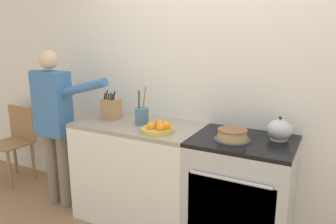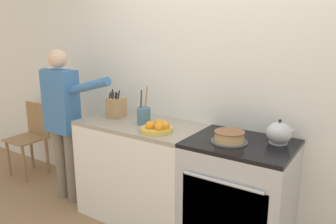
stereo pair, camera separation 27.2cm
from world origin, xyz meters
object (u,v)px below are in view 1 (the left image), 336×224
at_px(knife_block, 111,109).
at_px(fruit_bowl, 158,128).
at_px(stove_range, 240,195).
at_px(layer_cake, 232,135).
at_px(person_baker, 54,117).
at_px(dining_chair, 16,138).
at_px(tea_kettle, 280,130).
at_px(utensil_crock, 142,116).

distance_m(knife_block, fruit_bowl, 0.64).
relative_size(stove_range, fruit_bowl, 3.49).
distance_m(layer_cake, person_baker, 1.73).
distance_m(knife_block, dining_chair, 1.51).
xyz_separation_m(layer_cake, fruit_bowl, (-0.59, -0.09, -0.00)).
bearing_deg(tea_kettle, fruit_bowl, -163.26).
height_order(stove_range, layer_cake, layer_cake).
distance_m(person_baker, dining_chair, 1.02).
xyz_separation_m(layer_cake, utensil_crock, (-0.83, 0.04, 0.04)).
height_order(utensil_crock, dining_chair, utensil_crock).
relative_size(stove_range, knife_block, 3.47).
relative_size(utensil_crock, person_baker, 0.22).
bearing_deg(utensil_crock, tea_kettle, 6.90).
bearing_deg(stove_range, dining_chair, 178.96).
height_order(stove_range, dining_chair, stove_range).
height_order(stove_range, tea_kettle, tea_kettle).
height_order(tea_kettle, fruit_bowl, tea_kettle).
relative_size(layer_cake, tea_kettle, 1.20).
height_order(layer_cake, tea_kettle, tea_kettle).
distance_m(knife_block, utensil_crock, 0.37).
xyz_separation_m(stove_range, utensil_crock, (-0.90, -0.01, 0.54)).
height_order(layer_cake, fruit_bowl, fruit_bowl).
xyz_separation_m(fruit_bowl, dining_chair, (-2.03, 0.19, -0.46)).
bearing_deg(person_baker, dining_chair, 159.70).
bearing_deg(knife_block, utensil_crock, -7.28).
xyz_separation_m(stove_range, person_baker, (-1.80, -0.18, 0.47)).
bearing_deg(stove_range, fruit_bowl, -167.68).
relative_size(knife_block, fruit_bowl, 1.01).
xyz_separation_m(layer_cake, knife_block, (-1.20, 0.09, 0.06)).
relative_size(utensil_crock, dining_chair, 0.39).
relative_size(layer_cake, fruit_bowl, 1.03).
height_order(stove_range, knife_block, knife_block).
height_order(knife_block, utensil_crock, utensil_crock).
bearing_deg(fruit_bowl, layer_cake, 8.93).
bearing_deg(person_baker, stove_range, -0.45).
relative_size(stove_range, layer_cake, 3.38).
relative_size(person_baker, dining_chair, 1.79).
height_order(layer_cake, knife_block, knife_block).
height_order(fruit_bowl, person_baker, person_baker).
relative_size(fruit_bowl, person_baker, 0.17).
bearing_deg(knife_block, stove_range, -1.59).
relative_size(tea_kettle, person_baker, 0.15).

